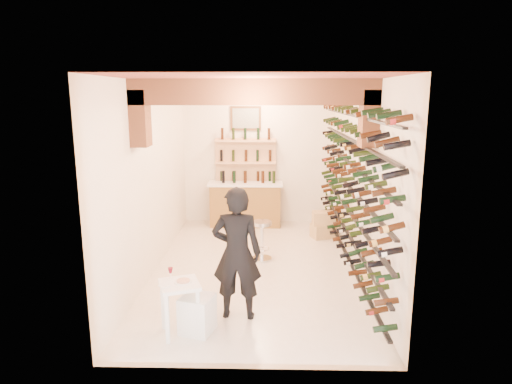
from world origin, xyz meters
TOP-DOWN VIEW (x-y plane):
  - ground at (0.00, 0.00)m, footprint 6.00×6.00m
  - room_shell at (0.00, -0.26)m, footprint 3.52×6.02m
  - wine_rack at (1.53, 0.00)m, footprint 0.32×5.70m
  - back_counter at (-0.30, 2.65)m, footprint 1.70×0.62m
  - back_shelving at (-0.30, 2.89)m, footprint 1.40×0.31m
  - tasting_table at (-0.90, -2.25)m, footprint 0.61×0.61m
  - white_stool at (-0.69, -2.20)m, footprint 0.48×0.48m
  - person at (-0.21, -1.78)m, footprint 0.69×0.47m
  - chrome_barstool at (0.10, 0.42)m, footprint 0.37×0.37m
  - crate_lower at (1.40, 1.76)m, footprint 0.57×0.49m
  - crate_upper at (1.40, 1.76)m, footprint 0.47×0.34m

SIDE VIEW (x-z plane):
  - ground at x=0.00m, z-range 0.00..0.00m
  - crate_lower at x=1.40m, z-range 0.00..0.29m
  - white_stool at x=-0.69m, z-range 0.00..0.48m
  - chrome_barstool at x=0.10m, z-range 0.06..0.78m
  - crate_upper at x=1.40m, z-range 0.29..0.56m
  - back_counter at x=-0.30m, z-range -0.11..1.18m
  - tasting_table at x=-0.90m, z-range 0.15..0.98m
  - person at x=-0.21m, z-range 0.00..1.82m
  - back_shelving at x=-0.30m, z-range -0.19..2.53m
  - wine_rack at x=1.53m, z-range 0.27..2.83m
  - room_shell at x=0.00m, z-range 0.65..3.86m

